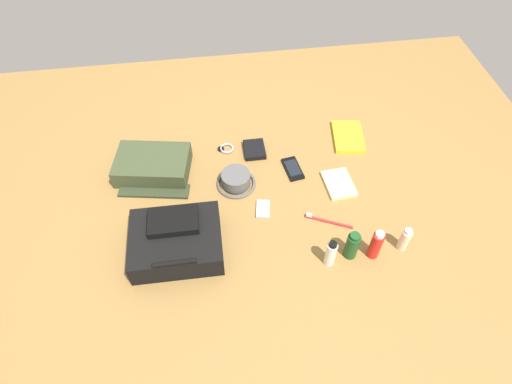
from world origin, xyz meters
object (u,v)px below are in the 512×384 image
at_px(toiletry_pouch, 153,166).
at_px(wristwatch, 226,148).
at_px(shampoo_bottle, 352,246).
at_px(toothbrush, 326,221).
at_px(backpack, 176,240).
at_px(bucket_hat, 236,180).
at_px(toothpaste_tube, 331,253).
at_px(notepad, 339,184).
at_px(lotion_bottle, 405,240).
at_px(sunscreen_spray, 376,245).
at_px(cell_phone, 293,169).
at_px(wallet, 254,150).
at_px(paperback_novel, 348,137).
at_px(media_player, 263,209).

bearing_deg(toiletry_pouch, wristwatch, -163.35).
distance_m(shampoo_bottle, toothbrush, 0.17).
xyz_separation_m(backpack, toothbrush, (-0.57, -0.04, -0.05)).
distance_m(bucket_hat, toothpaste_tube, 0.50).
distance_m(toothbrush, notepad, 0.20).
xyz_separation_m(shampoo_bottle, wristwatch, (0.39, -0.59, -0.05)).
height_order(lotion_bottle, toothbrush, lotion_bottle).
height_order(backpack, sunscreen_spray, sunscreen_spray).
height_order(bucket_hat, notepad, bucket_hat).
relative_size(sunscreen_spray, cell_phone, 1.04).
relative_size(toiletry_pouch, wallet, 2.99).
bearing_deg(paperback_novel, sunscreen_spray, 82.58).
bearing_deg(shampoo_bottle, toothpaste_tube, 14.02).
relative_size(paperback_novel, notepad, 1.42).
bearing_deg(toiletry_pouch, lotion_bottle, 151.03).
bearing_deg(toiletry_pouch, sunscreen_spray, 146.83).
height_order(toiletry_pouch, bucket_hat, toiletry_pouch).
bearing_deg(toothbrush, notepad, -119.03).
relative_size(toiletry_pouch, lotion_bottle, 2.97).
bearing_deg(toothbrush, wallet, -61.72).
relative_size(lotion_bottle, wallet, 1.01).
height_order(toiletry_pouch, toothpaste_tube, toothpaste_tube).
bearing_deg(toiletry_pouch, toothbrush, 152.01).
bearing_deg(wristwatch, sunscreen_spray, 127.98).
bearing_deg(shampoo_bottle, toiletry_pouch, -35.41).
xyz_separation_m(backpack, shampoo_bottle, (-0.62, 0.11, 0.01)).
distance_m(toothpaste_tube, paperback_novel, 0.66).
distance_m(bucket_hat, toothbrush, 0.40).
relative_size(cell_phone, wallet, 1.22).
distance_m(bucket_hat, wristwatch, 0.21).
xyz_separation_m(media_player, notepad, (-0.33, -0.08, 0.00)).
height_order(bucket_hat, wristwatch, bucket_hat).
xyz_separation_m(lotion_bottle, shampoo_bottle, (0.20, 0.00, 0.01)).
xyz_separation_m(bucket_hat, sunscreen_spray, (-0.45, 0.40, 0.04)).
bearing_deg(backpack, toiletry_pouch, -77.13).
bearing_deg(toothbrush, sunscreen_spray, 128.29).
bearing_deg(notepad, paperback_novel, -117.78).
bearing_deg(toothpaste_tube, toothbrush, -100.93).
xyz_separation_m(cell_phone, wallet, (0.15, -0.13, 0.01)).
distance_m(wristwatch, notepad, 0.51).
bearing_deg(paperback_novel, wristwatch, -0.75).
xyz_separation_m(toiletry_pouch, shampoo_bottle, (-0.70, 0.50, 0.02)).
distance_m(toothpaste_tube, media_player, 0.33).
relative_size(backpack, shampoo_bottle, 2.59).
distance_m(lotion_bottle, sunscreen_spray, 0.12).
height_order(shampoo_bottle, cell_phone, shampoo_bottle).
bearing_deg(toothpaste_tube, sunscreen_spray, -177.21).
bearing_deg(paperback_novel, lotion_bottle, 93.61).
xyz_separation_m(media_player, wristwatch, (0.11, -0.35, 0.00)).
bearing_deg(toothbrush, toothpaste_tube, 79.07).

